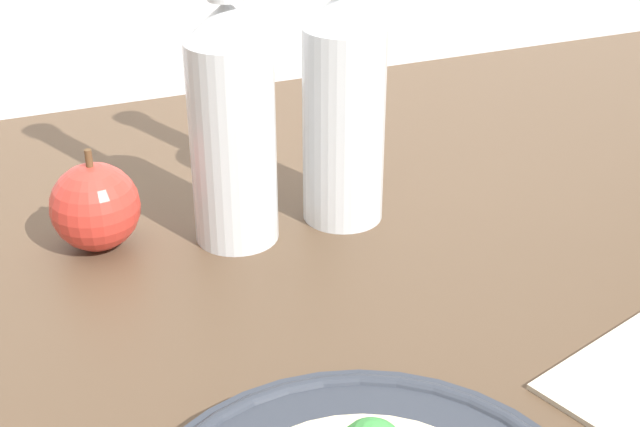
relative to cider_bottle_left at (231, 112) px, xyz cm
name	(u,v)px	position (x,y,z in cm)	size (l,w,h in cm)	color
ground_plane	(384,349)	(5.77, -16.77, -13.40)	(180.00, 110.00, 4.00)	brown
cider_bottle_left	(231,112)	(0.00, 0.00, 0.00)	(7.03, 7.03, 30.52)	silver
cider_bottle_right	(344,95)	(9.82, 0.00, 0.00)	(7.03, 7.03, 30.52)	silver
apple	(95,207)	(-11.17, 2.87, -7.69)	(7.40, 7.40, 8.81)	red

